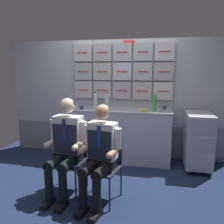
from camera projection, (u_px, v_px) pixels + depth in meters
ground at (100, 191)px, 3.04m from camera, size 4.80×4.80×0.04m
galley_bulkhead at (118, 97)px, 4.14m from camera, size 4.20×0.14×2.15m
galley_counter at (117, 135)px, 3.99m from camera, size 1.91×0.53×0.93m
service_trolley at (198, 139)px, 3.61m from camera, size 0.40×0.65×0.93m
folding_chair_left at (72, 153)px, 3.01m from camera, size 0.44×0.44×0.83m
crew_member_left at (66, 143)px, 2.83m from camera, size 0.50×0.64×1.26m
folding_chair_center at (106, 159)px, 2.80m from camera, size 0.48×0.48×0.83m
crew_member_center at (100, 152)px, 2.62m from camera, size 0.49×0.63×1.21m
sparkling_bottle_green at (107, 101)px, 3.94m from camera, size 0.08×0.08×0.29m
water_bottle_clear at (95, 100)px, 4.10m from camera, size 0.07×0.07×0.28m
water_bottle_tall at (154, 102)px, 3.66m from camera, size 0.07×0.07×0.32m
coffee_cup_white at (164, 107)px, 3.88m from camera, size 0.06×0.06×0.06m
espresso_cup_small at (81, 107)px, 3.89m from camera, size 0.08×0.08×0.06m
snack_banana at (144, 110)px, 3.70m from camera, size 0.17×0.10×0.04m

